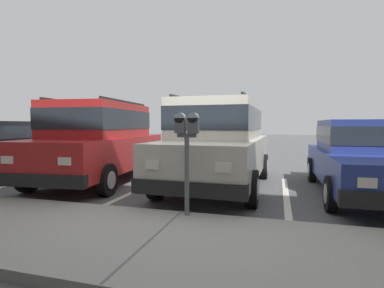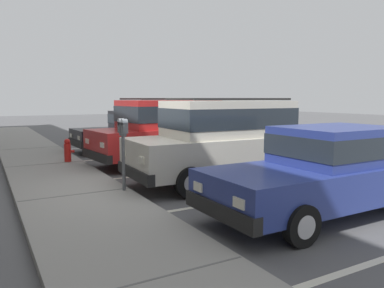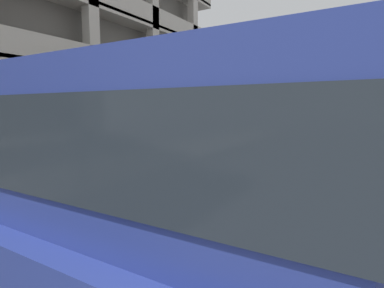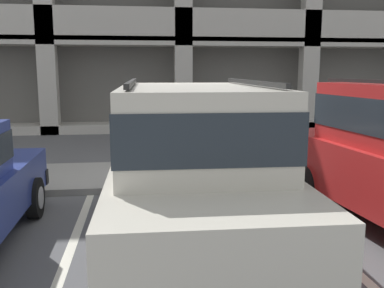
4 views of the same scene
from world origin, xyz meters
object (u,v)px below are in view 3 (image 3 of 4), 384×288
(red_sedan, at_px, (142,199))
(parking_meter_near, at_px, (134,116))
(blue_coupe, at_px, (331,125))
(fire_hydrant, at_px, (219,137))
(dark_hatchback, at_px, (306,121))
(silver_suv, at_px, (271,128))

(red_sedan, bearing_deg, parking_meter_near, 42.02)
(blue_coupe, bearing_deg, red_sedan, 177.18)
(fire_hydrant, bearing_deg, blue_coupe, -53.20)
(parking_meter_near, bearing_deg, red_sedan, -137.64)
(dark_hatchback, bearing_deg, fire_hydrant, 61.72)
(red_sedan, distance_m, parking_meter_near, 4.01)
(silver_suv, height_order, red_sedan, silver_suv)
(blue_coupe, relative_size, fire_hydrant, 6.51)
(red_sedan, xyz_separation_m, dark_hatchback, (6.04, 0.17, 0.27))
(red_sedan, height_order, fire_hydrant, red_sedan)
(silver_suv, distance_m, fire_hydrant, 5.17)
(silver_suv, xyz_separation_m, dark_hatchback, (3.06, 0.08, 0.00))
(silver_suv, relative_size, dark_hatchback, 0.97)
(silver_suv, height_order, parking_meter_near, silver_suv)
(blue_coupe, xyz_separation_m, fire_hydrant, (-2.24, 2.99, -0.36))
(dark_hatchback, distance_m, fire_hydrant, 3.12)
(blue_coupe, height_order, fire_hydrant, blue_coupe)
(fire_hydrant, bearing_deg, dark_hatchback, -112.62)
(blue_coupe, distance_m, parking_meter_near, 7.05)
(silver_suv, bearing_deg, blue_coupe, 0.33)
(dark_hatchback, relative_size, parking_meter_near, 3.30)
(parking_meter_near, bearing_deg, blue_coupe, -22.53)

